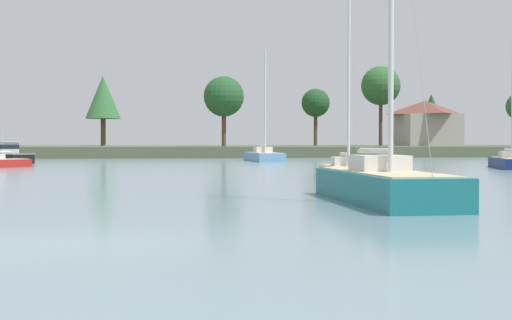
{
  "coord_description": "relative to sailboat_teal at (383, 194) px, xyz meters",
  "views": [
    {
      "loc": [
        1.69,
        -13.19,
        1.84
      ],
      "look_at": [
        7.03,
        25.14,
        0.89
      ],
      "focal_mm": 50.2,
      "sensor_mm": 36.0,
      "label": 1
    }
  ],
  "objects": [
    {
      "name": "shore_tree_center_left",
      "position": [
        -14.88,
        89.06,
        8.35
      ],
      "size": [
        5.29,
        5.29,
        10.59
      ],
      "color": "brown",
      "rests_on": "far_shore_bank"
    },
    {
      "name": "shore_tree_inland_c",
      "position": [
        1.69,
        70.46,
        7.45
      ],
      "size": [
        5.19,
        5.19,
        9.02
      ],
      "color": "brown",
      "rests_on": "far_shore_bank"
    },
    {
      "name": "ground_plane",
      "position": [
        -8.58,
        -7.95,
        -0.26
      ],
      "size": [
        400.0,
        400.0,
        0.0
      ],
      "primitive_type": "plane",
      "color": "gray"
    },
    {
      "name": "shore_tree_right_mid",
      "position": [
        35.96,
        86.55,
        6.71
      ],
      "size": [
        4.05,
        4.05,
        8.14
      ],
      "color": "brown",
      "rests_on": "far_shore_bank"
    },
    {
      "name": "cruiser_black",
      "position": [
        -20.72,
        44.98,
        0.19
      ],
      "size": [
        6.35,
        6.54,
        3.63
      ],
      "color": "black",
      "rests_on": "ground"
    },
    {
      "name": "shore_tree_inland_b",
      "position": [
        17.91,
        89.0,
        7.73
      ],
      "size": [
        4.45,
        4.45,
        8.97
      ],
      "color": "brown",
      "rests_on": "far_shore_bank"
    },
    {
      "name": "far_shore_bank",
      "position": [
        -8.58,
        89.73,
        0.41
      ],
      "size": [
        179.12,
        55.94,
        1.32
      ],
      "primitive_type": "cube",
      "color": "#4C563D",
      "rests_on": "ground"
    },
    {
      "name": "sailboat_skyblue",
      "position": [
        3.59,
        48.64,
        -0.01
      ],
      "size": [
        2.92,
        8.97,
        11.4
      ],
      "color": "#669ECC",
      "rests_on": "ground"
    },
    {
      "name": "cottage_near_water",
      "position": [
        34.15,
        84.34,
        4.67
      ],
      "size": [
        9.03,
        10.52,
        6.96
      ],
      "color": "#9E998E",
      "rests_on": "far_shore_bank"
    },
    {
      "name": "sailboat_sand",
      "position": [
        2.61,
        13.88,
        -0.03
      ],
      "size": [
        3.01,
        7.6,
        11.57
      ],
      "color": "tan",
      "rests_on": "ground"
    },
    {
      "name": "mooring_buoy_green",
      "position": [
        16.52,
        46.42,
        -0.17
      ],
      "size": [
        0.48,
        0.48,
        0.53
      ],
      "color": "#1E8C47",
      "rests_on": "ground"
    },
    {
      "name": "sailboat_navy",
      "position": [
        18.14,
        26.86,
        -0.04
      ],
      "size": [
        4.15,
        7.74,
        9.9
      ],
      "color": "navy",
      "rests_on": "ground"
    },
    {
      "name": "sailboat_teal",
      "position": [
        0.0,
        0.0,
        0.0
      ],
      "size": [
        2.42,
        8.04,
        12.35
      ],
      "color": "#196B70",
      "rests_on": "ground"
    },
    {
      "name": "shore_tree_right",
      "position": [
        29.32,
        91.51,
        10.77
      ],
      "size": [
        6.38,
        6.38,
        12.96
      ],
      "color": "brown",
      "rests_on": "far_shore_bank"
    }
  ]
}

